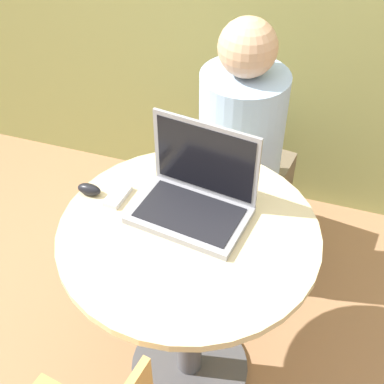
% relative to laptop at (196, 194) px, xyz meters
% --- Properties ---
extents(ground_plane, '(12.00, 12.00, 0.00)m').
position_rel_laptop_xyz_m(ground_plane, '(0.01, -0.09, -0.81)').
color(ground_plane, '#9E704C').
extents(round_table, '(0.75, 0.75, 0.75)m').
position_rel_laptop_xyz_m(round_table, '(0.01, -0.09, -0.28)').
color(round_table, '#4C4C51').
rests_on(round_table, ground_plane).
extents(laptop, '(0.35, 0.26, 0.27)m').
position_rel_laptop_xyz_m(laptop, '(0.00, 0.00, 0.00)').
color(laptop, gray).
rests_on(laptop, round_table).
extents(cell_phone, '(0.06, 0.11, 0.02)m').
position_rel_laptop_xyz_m(cell_phone, '(-0.24, -0.03, -0.05)').
color(cell_phone, silver).
rests_on(cell_phone, round_table).
extents(computer_mouse, '(0.07, 0.04, 0.04)m').
position_rel_laptop_xyz_m(computer_mouse, '(-0.33, -0.04, -0.04)').
color(computer_mouse, black).
rests_on(computer_mouse, round_table).
extents(person_seated, '(0.35, 0.49, 1.14)m').
position_rel_laptop_xyz_m(person_seated, '(0.03, 0.52, -0.33)').
color(person_seated, brown).
rests_on(person_seated, ground_plane).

